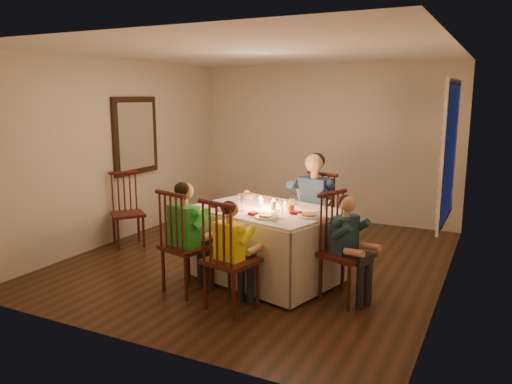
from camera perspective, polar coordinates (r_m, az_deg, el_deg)
The scene contains 26 objects.
ground at distance 6.56m, azimuth 0.40°, elevation -7.64°, with size 5.00×5.00×0.00m, color black.
wall_left at distance 7.53m, azimuth -15.21°, elevation 4.55°, with size 0.02×5.00×2.60m, color beige.
wall_right at distance 5.66m, azimuth 21.35°, elevation 2.14°, with size 0.02×5.00×2.60m, color beige.
wall_back at distance 8.57m, azimuth 7.84°, elevation 5.58°, with size 4.50×0.02×2.60m, color beige.
ceiling at distance 6.23m, azimuth 0.43°, elevation 15.63°, with size 5.00×5.00×0.00m, color white.
dining_table at distance 5.74m, azimuth 1.16°, elevation -4.20°, with size 1.83×1.52×0.80m.
chair_adult at distance 6.53m, azimuth 6.40°, elevation -7.80°, with size 0.47×0.44×1.13m, color #37130F, non-canonical shape.
chair_near_left at distance 5.59m, azimuth -7.79°, elevation -11.14°, with size 0.47×0.44×1.13m, color #37130F, non-canonical shape.
chair_near_right at distance 5.13m, azimuth -2.79°, elevation -13.16°, with size 0.47×0.44×1.13m, color #37130F, non-canonical shape.
chair_end at distance 5.39m, azimuth 10.11°, elevation -12.10°, with size 0.47×0.44×1.13m, color #37130F, non-canonical shape.
chair_extra at distance 7.32m, azimuth -14.27°, elevation -5.98°, with size 0.43×0.41×1.05m, color #37130F, non-canonical shape.
adult at distance 6.53m, azimuth 6.40°, elevation -7.80°, with size 0.54×0.49×1.39m, color #304978, non-canonical shape.
child_green at distance 5.59m, azimuth -7.79°, elevation -11.14°, with size 0.43×0.40×1.21m, color green, non-canonical shape.
child_yellow at distance 5.13m, azimuth -2.79°, elevation -13.16°, with size 0.38×0.35×1.11m, color yellow, non-canonical shape.
child_teal at distance 5.39m, azimuth 10.11°, elevation -12.10°, with size 0.38×0.35×1.12m, color #19363E, non-canonical shape.
setting_adult at distance 5.90m, azimuth 3.32°, elevation -1.30°, with size 0.26×0.26×0.02m, color silver.
setting_green at distance 5.62m, azimuth -3.25°, elevation -1.93°, with size 0.26×0.26×0.02m, color silver.
setting_yellow at distance 5.26m, azimuth 1.25°, elevation -2.83°, with size 0.26×0.26×0.02m, color silver.
setting_teal at distance 5.32m, azimuth 6.11°, elevation -2.72°, with size 0.26×0.26×0.02m, color silver.
candle_left at distance 5.72m, azimuth 0.52°, elevation -1.27°, with size 0.06×0.06×0.10m, color white.
candle_right at distance 5.60m, azimuth 2.02°, elevation -1.55°, with size 0.06×0.06×0.10m, color white.
squash at distance 6.30m, azimuth -1.05°, elevation -0.16°, with size 0.09×0.09×0.09m, color yellow.
orange_fruit at distance 5.52m, azimuth 4.00°, elevation -1.85°, with size 0.08×0.08×0.08m, color #FF5A15.
serving_bowl at distance 6.18m, azimuth -0.80°, elevation -0.58°, with size 0.20×0.20×0.05m, color silver.
wall_mirror at distance 7.71m, azimuth -13.61°, elevation 6.27°, with size 0.06×0.95×1.15m.
window_blinds at distance 5.73m, azimuth 21.15°, elevation 4.28°, with size 0.07×1.34×1.54m.
Camera 1 is at (2.74, -5.58, 2.10)m, focal length 35.00 mm.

